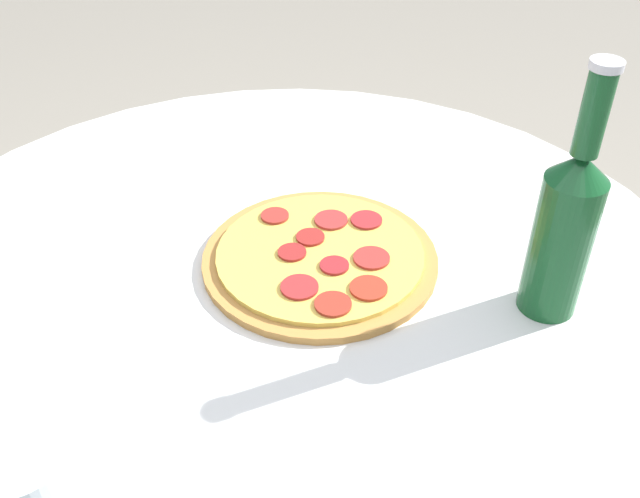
# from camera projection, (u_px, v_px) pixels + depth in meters

# --- Properties ---
(table) EXTENTS (1.02, 1.02, 0.68)m
(table) POSITION_uv_depth(u_px,v_px,m) (284.00, 376.00, 0.94)
(table) COLOR silver
(table) RESTS_ON ground_plane
(pizza) EXTENTS (0.28, 0.28, 0.02)m
(pizza) POSITION_uv_depth(u_px,v_px,m) (320.00, 257.00, 0.85)
(pizza) COLOR #B77F3D
(pizza) RESTS_ON table
(beer_bottle) EXTENTS (0.06, 0.06, 0.29)m
(beer_bottle) POSITION_uv_depth(u_px,v_px,m) (565.00, 226.00, 0.73)
(beer_bottle) COLOR #144C23
(beer_bottle) RESTS_ON table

